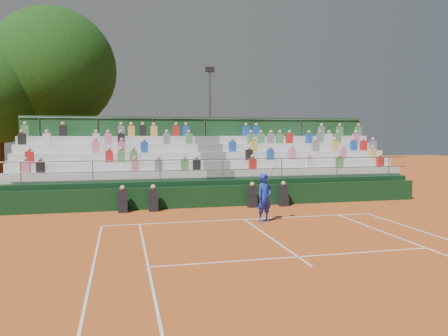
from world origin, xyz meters
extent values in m
plane|color=#C45820|center=(0.00, 0.00, 0.00)|extent=(90.00, 90.00, 0.00)
cube|color=white|center=(0.00, 0.00, 0.01)|extent=(11.00, 0.06, 0.01)
cube|color=white|center=(0.00, -3.20, 0.01)|extent=(0.06, 6.40, 0.01)
cube|color=white|center=(0.00, -5.49, 0.01)|extent=(8.22, 0.06, 0.01)
cube|color=black|center=(0.00, 3.20, 0.50)|extent=(20.00, 0.15, 1.00)
cube|color=black|center=(-4.72, 2.75, 0.22)|extent=(0.40, 0.40, 0.44)
cube|color=black|center=(-4.72, 2.75, 0.70)|extent=(0.38, 0.25, 0.55)
sphere|color=tan|center=(-4.72, 2.75, 1.08)|extent=(0.22, 0.22, 0.22)
cube|color=black|center=(-3.39, 2.75, 0.22)|extent=(0.40, 0.40, 0.44)
cube|color=black|center=(-3.39, 2.75, 0.70)|extent=(0.38, 0.25, 0.55)
sphere|color=tan|center=(-3.39, 2.75, 1.08)|extent=(0.22, 0.22, 0.22)
cube|color=black|center=(1.18, 2.75, 0.22)|extent=(0.40, 0.40, 0.44)
cube|color=black|center=(1.18, 2.75, 0.70)|extent=(0.38, 0.25, 0.55)
sphere|color=tan|center=(1.18, 2.75, 1.08)|extent=(0.22, 0.22, 0.22)
cube|color=black|center=(2.72, 2.75, 0.22)|extent=(0.40, 0.40, 0.44)
cube|color=black|center=(2.72, 2.75, 0.70)|extent=(0.38, 0.25, 0.55)
sphere|color=tan|center=(2.72, 2.75, 1.08)|extent=(0.22, 0.22, 0.22)
cube|color=black|center=(0.00, 6.30, 0.60)|extent=(20.00, 5.20, 1.20)
cube|color=silver|center=(-5.35, 4.62, 1.41)|extent=(9.30, 0.85, 0.42)
cube|color=silver|center=(5.35, 4.62, 1.41)|extent=(9.30, 0.85, 0.42)
cube|color=slate|center=(0.00, 4.62, 1.41)|extent=(1.40, 0.85, 0.42)
cube|color=silver|center=(-5.35, 5.47, 1.83)|extent=(9.30, 0.85, 0.42)
cube|color=silver|center=(5.35, 5.47, 1.83)|extent=(9.30, 0.85, 0.42)
cube|color=slate|center=(0.00, 5.47, 1.83)|extent=(1.40, 0.85, 0.42)
cube|color=silver|center=(-5.35, 6.33, 2.25)|extent=(9.30, 0.85, 0.42)
cube|color=silver|center=(5.35, 6.33, 2.25)|extent=(9.30, 0.85, 0.42)
cube|color=slate|center=(0.00, 6.33, 2.25)|extent=(1.40, 0.85, 0.42)
cube|color=silver|center=(-5.35, 7.17, 2.67)|extent=(9.30, 0.85, 0.42)
cube|color=silver|center=(5.35, 7.17, 2.67)|extent=(9.30, 0.85, 0.42)
cube|color=slate|center=(0.00, 7.17, 2.67)|extent=(1.40, 0.85, 0.42)
cube|color=silver|center=(-5.35, 8.03, 3.09)|extent=(9.30, 0.85, 0.42)
cube|color=silver|center=(5.35, 8.03, 3.09)|extent=(9.30, 0.85, 0.42)
cube|color=slate|center=(0.00, 8.03, 3.09)|extent=(1.40, 0.85, 0.42)
cube|color=#1B4724|center=(0.00, 8.55, 2.20)|extent=(20.00, 0.12, 4.40)
cylinder|color=gray|center=(0.00, 3.75, 2.20)|extent=(20.00, 0.05, 0.05)
cylinder|color=gray|center=(0.00, 8.45, 4.30)|extent=(20.00, 0.05, 0.05)
cube|color=pink|center=(-8.92, 4.47, 1.90)|extent=(0.36, 0.24, 0.56)
cube|color=black|center=(-8.31, 4.47, 1.90)|extent=(0.36, 0.24, 0.56)
cube|color=pink|center=(-4.11, 4.47, 1.90)|extent=(0.36, 0.24, 0.56)
cube|color=slate|center=(-3.00, 4.47, 1.90)|extent=(0.36, 0.24, 0.56)
cube|color=#4C8C4C|center=(-1.74, 4.47, 1.90)|extent=(0.36, 0.24, 0.56)
cube|color=black|center=(-1.15, 4.47, 1.90)|extent=(0.36, 0.24, 0.56)
cube|color=red|center=(-8.93, 5.32, 2.32)|extent=(0.36, 0.24, 0.56)
cube|color=red|center=(-5.31, 5.32, 2.32)|extent=(0.36, 0.24, 0.56)
cube|color=#4C8C4C|center=(-4.74, 5.32, 2.32)|extent=(0.36, 0.24, 0.56)
cube|color=#4C8C4C|center=(-4.15, 5.32, 2.32)|extent=(0.36, 0.24, 0.56)
cube|color=pink|center=(-5.99, 6.17, 2.74)|extent=(0.36, 0.24, 0.56)
cube|color=pink|center=(-4.70, 6.17, 2.74)|extent=(0.36, 0.24, 0.56)
cube|color=#1E4CB2|center=(-3.58, 6.17, 2.74)|extent=(0.36, 0.24, 0.56)
cube|color=black|center=(-9.57, 7.02, 3.16)|extent=(0.36, 0.24, 0.56)
cube|color=silver|center=(-8.39, 7.02, 3.16)|extent=(0.36, 0.24, 0.56)
cube|color=silver|center=(-5.99, 7.02, 3.16)|extent=(0.36, 0.24, 0.56)
cube|color=pink|center=(-5.39, 7.02, 3.16)|extent=(0.36, 0.24, 0.56)
cube|color=black|center=(-4.73, 7.02, 3.16)|extent=(0.36, 0.24, 0.56)
cube|color=slate|center=(-2.34, 7.02, 3.16)|extent=(0.36, 0.24, 0.56)
cube|color=#4C8C4C|center=(-1.13, 7.02, 3.16)|extent=(0.36, 0.24, 0.56)
cube|color=#4C8C4C|center=(-9.57, 7.88, 3.58)|extent=(0.36, 0.24, 0.56)
cube|color=black|center=(-7.72, 7.88, 3.58)|extent=(0.36, 0.24, 0.56)
cube|color=slate|center=(-4.71, 7.88, 3.58)|extent=(0.36, 0.24, 0.56)
cube|color=gold|center=(-4.18, 7.88, 3.58)|extent=(0.36, 0.24, 0.56)
cube|color=black|center=(-3.57, 7.88, 3.58)|extent=(0.36, 0.24, 0.56)
cube|color=gold|center=(-2.96, 7.88, 3.58)|extent=(0.36, 0.24, 0.56)
cube|color=red|center=(-1.72, 7.88, 3.58)|extent=(0.36, 0.24, 0.56)
cube|color=#1E4CB2|center=(-1.17, 7.88, 3.58)|extent=(0.36, 0.24, 0.56)
cube|color=red|center=(1.72, 4.47, 1.90)|extent=(0.36, 0.24, 0.56)
cube|color=silver|center=(4.79, 4.47, 1.90)|extent=(0.36, 0.24, 0.56)
cube|color=#4C8C4C|center=(6.53, 4.47, 1.90)|extent=(0.36, 0.24, 0.56)
cube|color=red|center=(8.95, 4.47, 1.90)|extent=(0.36, 0.24, 0.56)
cube|color=black|center=(1.78, 5.32, 2.32)|extent=(0.36, 0.24, 0.56)
cube|color=#1E4CB2|center=(2.95, 5.32, 2.32)|extent=(0.36, 0.24, 0.56)
cube|color=pink|center=(4.19, 5.32, 2.32)|extent=(0.36, 0.24, 0.56)
cube|color=pink|center=(7.18, 5.32, 2.32)|extent=(0.36, 0.24, 0.56)
cube|color=gold|center=(9.00, 5.32, 2.32)|extent=(0.36, 0.24, 0.56)
cube|color=#1E4CB2|center=(1.10, 6.17, 2.74)|extent=(0.36, 0.24, 0.56)
cube|color=gold|center=(2.32, 6.17, 2.74)|extent=(0.36, 0.24, 0.56)
cube|color=slate|center=(5.95, 6.17, 2.74)|extent=(0.36, 0.24, 0.56)
cube|color=gold|center=(7.13, 6.17, 2.74)|extent=(0.36, 0.24, 0.56)
cube|color=#1E4CB2|center=(8.30, 6.17, 2.74)|extent=(0.36, 0.24, 0.56)
cube|color=red|center=(8.94, 6.17, 2.74)|extent=(0.36, 0.24, 0.56)
cube|color=slate|center=(9.55, 6.17, 2.74)|extent=(0.36, 0.24, 0.56)
cube|color=#4C8C4C|center=(2.39, 7.02, 3.16)|extent=(0.36, 0.24, 0.56)
cube|color=#4C8C4C|center=(2.98, 7.02, 3.16)|extent=(0.36, 0.24, 0.56)
cube|color=slate|center=(3.58, 7.02, 3.16)|extent=(0.36, 0.24, 0.56)
cube|color=#4C8C4C|center=(4.11, 7.02, 3.16)|extent=(0.36, 0.24, 0.56)
cube|color=red|center=(4.71, 7.02, 3.16)|extent=(0.36, 0.24, 0.56)
cube|color=#1E4CB2|center=(5.91, 7.02, 3.16)|extent=(0.36, 0.24, 0.56)
cube|color=slate|center=(6.59, 7.02, 3.16)|extent=(0.36, 0.24, 0.56)
cube|color=silver|center=(7.18, 7.02, 3.16)|extent=(0.36, 0.24, 0.56)
cube|color=#4C8C4C|center=(7.74, 7.02, 3.16)|extent=(0.36, 0.24, 0.56)
cube|color=pink|center=(8.91, 7.02, 3.16)|extent=(0.36, 0.24, 0.56)
cube|color=#1E4CB2|center=(2.34, 7.88, 3.58)|extent=(0.36, 0.24, 0.56)
cube|color=#1E4CB2|center=(2.96, 7.88, 3.58)|extent=(0.36, 0.24, 0.56)
cube|color=slate|center=(7.11, 7.88, 3.58)|extent=(0.36, 0.24, 0.56)
cube|color=#4C8C4C|center=(8.31, 7.88, 3.58)|extent=(0.36, 0.24, 0.56)
cube|color=#4C8C4C|center=(9.58, 7.88, 3.58)|extent=(0.36, 0.24, 0.56)
imported|color=#182BB8|center=(0.65, -0.63, 0.94)|extent=(0.81, 0.70, 1.89)
cylinder|color=gray|center=(0.90, -0.63, 1.85)|extent=(0.26, 0.03, 0.51)
cylinder|color=#E5D866|center=(1.05, -0.63, 2.15)|extent=(0.26, 0.28, 0.14)
cylinder|color=#351F13|center=(-12.00, 12.62, 1.73)|extent=(0.50, 0.50, 3.47)
cylinder|color=#351F13|center=(-8.87, 13.53, 2.19)|extent=(0.50, 0.50, 4.38)
sphere|color=#12340E|center=(-8.87, 13.53, 7.53)|extent=(7.88, 7.88, 7.88)
cylinder|color=gray|center=(1.32, 13.36, 3.84)|extent=(0.16, 0.16, 7.68)
cube|color=black|center=(1.32, 13.36, 7.85)|extent=(0.60, 0.25, 0.35)
camera|label=1|loc=(-4.73, -16.58, 3.41)|focal=35.00mm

